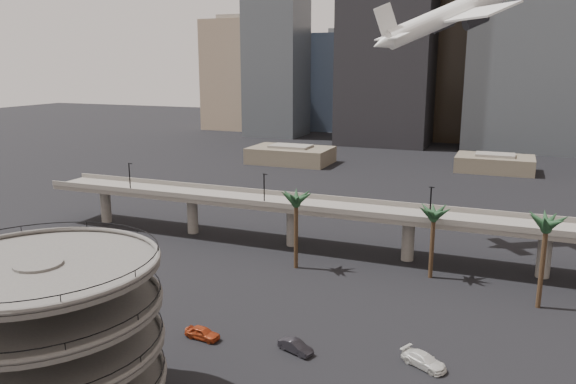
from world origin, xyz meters
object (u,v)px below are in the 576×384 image
at_px(overpass, 348,214).
at_px(parking_ramp, 45,327).
at_px(car_c, 424,360).
at_px(airborne_jet, 457,12).
at_px(car_b, 296,346).
at_px(car_a, 202,333).

bearing_deg(overpass, parking_ramp, -102.43).
distance_m(overpass, car_c, 40.92).
relative_size(airborne_jet, car_b, 6.57).
relative_size(parking_ramp, car_a, 4.76).
xyz_separation_m(airborne_jet, car_a, (-22.82, -57.65, -42.76)).
bearing_deg(car_c, parking_ramp, 153.73).
bearing_deg(car_c, overpass, 56.16).
height_order(overpass, car_c, overpass).
bearing_deg(parking_ramp, car_a, 75.48).
xyz_separation_m(car_a, car_b, (12.20, 1.23, -0.04)).
xyz_separation_m(parking_ramp, overpass, (13.00, 59.00, -2.50)).
distance_m(overpass, car_a, 40.47).
bearing_deg(parking_ramp, overpass, 77.57).
height_order(overpass, car_b, overpass).
relative_size(car_a, car_b, 1.02).
relative_size(parking_ramp, car_c, 4.03).
bearing_deg(overpass, airborne_jet, 51.04).
bearing_deg(car_c, airborne_jet, 32.24).
bearing_deg(car_a, overpass, -5.60).
relative_size(airborne_jet, car_a, 6.46).
bearing_deg(airborne_jet, car_a, -148.25).
xyz_separation_m(parking_ramp, car_b, (17.34, 21.07, -9.08)).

